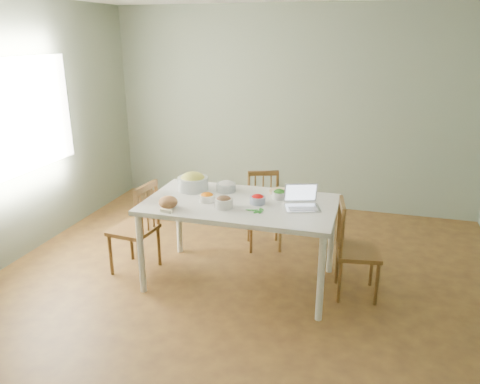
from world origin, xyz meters
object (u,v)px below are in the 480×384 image
(chair_far, at_px, (264,212))
(bowl_squash, at_px, (193,181))
(dining_table, at_px, (240,243))
(bread_boule, at_px, (168,202))
(laptop, at_px, (303,198))
(chair_right, at_px, (358,250))
(chair_left, at_px, (133,227))

(chair_far, distance_m, bowl_squash, 0.99)
(chair_far, bearing_deg, bowl_squash, -153.96)
(dining_table, bearing_deg, bread_boule, -150.49)
(chair_far, distance_m, bread_boule, 1.39)
(bowl_squash, bearing_deg, laptop, -11.17)
(bowl_squash, bearing_deg, chair_right, -4.64)
(laptop, bearing_deg, bread_boule, 177.33)
(bread_boule, bearing_deg, chair_far, 61.76)
(bread_boule, relative_size, bowl_squash, 0.56)
(bread_boule, bearing_deg, laptop, 15.13)
(chair_far, relative_size, laptop, 2.84)
(chair_far, xyz_separation_m, chair_right, (1.06, -0.75, 0.03))
(dining_table, relative_size, bowl_squash, 5.81)
(chair_far, height_order, chair_right, chair_right)
(bread_boule, bearing_deg, chair_left, 153.96)
(chair_right, relative_size, laptop, 3.01)
(chair_left, distance_m, laptop, 1.75)
(dining_table, relative_size, chair_left, 1.87)
(dining_table, bearing_deg, chair_right, 4.11)
(chair_far, distance_m, chair_right, 1.30)
(chair_far, xyz_separation_m, bowl_squash, (-0.60, -0.62, 0.49))
(chair_right, bearing_deg, chair_left, 85.53)
(chair_left, bearing_deg, bowl_squash, 123.44)
(chair_left, distance_m, bowl_squash, 0.76)
(dining_table, xyz_separation_m, chair_right, (1.10, 0.08, 0.04))
(chair_far, xyz_separation_m, chair_left, (-1.14, -0.90, 0.05))
(chair_left, relative_size, bread_boule, 5.51)
(chair_left, bearing_deg, dining_table, 99.50)
(bread_boule, distance_m, bowl_squash, 0.54)
(chair_left, xyz_separation_m, bread_boule, (0.52, -0.25, 0.41))
(chair_left, height_order, laptop, laptop)
(chair_far, distance_m, chair_left, 1.46)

